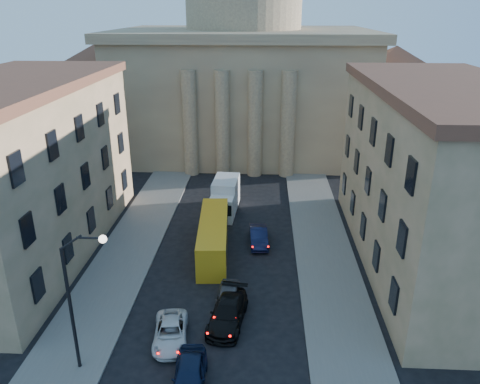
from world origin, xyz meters
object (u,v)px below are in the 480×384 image
(street_lamp, at_px, (78,292))
(city_bus, at_px, (213,235))
(car_left_near, at_px, (189,375))
(box_truck, at_px, (225,198))

(street_lamp, xyz_separation_m, city_bus, (5.89, 14.51, -3.73))
(car_left_near, bearing_deg, city_bus, 87.81)
(city_bus, relative_size, box_truck, 1.67)
(box_truck, bearing_deg, street_lamp, -101.24)
(car_left_near, relative_size, city_bus, 0.44)
(street_lamp, xyz_separation_m, car_left_near, (6.17, -1.09, -4.51))
(street_lamp, relative_size, car_left_near, 1.93)
(street_lamp, height_order, box_truck, street_lamp)
(car_left_near, height_order, city_bus, city_bus)
(city_bus, bearing_deg, box_truck, 84.48)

